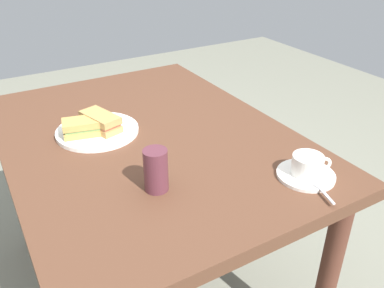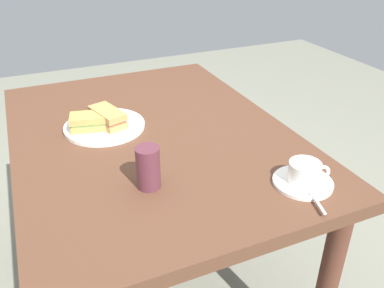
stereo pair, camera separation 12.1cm
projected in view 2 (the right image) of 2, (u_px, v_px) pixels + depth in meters
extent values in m
plane|color=slate|center=(159.00, 283.00, 1.70)|extent=(6.00, 6.00, 0.00)
cube|color=#523221|center=(151.00, 137.00, 1.36)|extent=(1.20, 0.88, 0.04)
cylinder|color=#522C20|center=(41.00, 172.00, 1.83)|extent=(0.06, 0.06, 0.68)
cylinder|color=#522C20|center=(190.00, 141.00, 2.09)|extent=(0.06, 0.06, 0.68)
cylinder|color=white|center=(105.00, 126.00, 1.37)|extent=(0.27, 0.27, 0.01)
cube|color=#B6864C|center=(108.00, 121.00, 1.36)|extent=(0.16, 0.11, 0.02)
cube|color=#B9654E|center=(108.00, 117.00, 1.35)|extent=(0.15, 0.10, 0.01)
cube|color=#AF8348|center=(107.00, 113.00, 1.34)|extent=(0.16, 0.11, 0.02)
cube|color=#B28D47|center=(90.00, 126.00, 1.33)|extent=(0.10, 0.13, 0.02)
cube|color=#719552|center=(89.00, 122.00, 1.32)|extent=(0.09, 0.12, 0.01)
cube|color=#AF8A45|center=(89.00, 118.00, 1.32)|extent=(0.10, 0.13, 0.02)
cylinder|color=white|center=(303.00, 182.00, 1.08)|extent=(0.16, 0.16, 0.01)
cylinder|color=white|center=(304.00, 172.00, 1.06)|extent=(0.09, 0.09, 0.06)
cylinder|color=#B27643|center=(306.00, 164.00, 1.05)|extent=(0.08, 0.08, 0.01)
torus|color=white|center=(323.00, 172.00, 1.06)|extent=(0.02, 0.04, 0.04)
cube|color=silver|center=(319.00, 204.00, 0.98)|extent=(0.07, 0.03, 0.00)
ellipsoid|color=silver|center=(311.00, 193.00, 1.02)|extent=(0.03, 0.02, 0.01)
cylinder|color=#572A35|center=(148.00, 168.00, 1.04)|extent=(0.06, 0.06, 0.12)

